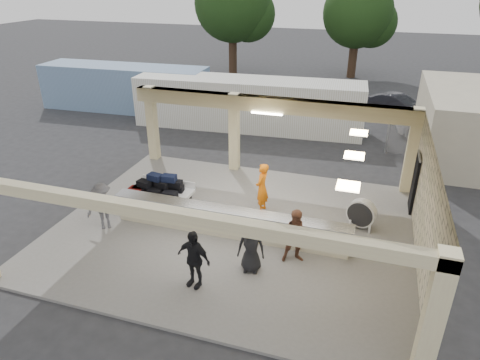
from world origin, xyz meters
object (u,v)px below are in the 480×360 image
(luggage_cart, at_px, (159,189))
(passenger_b, at_px, (194,259))
(passenger_c, at_px, (103,206))
(container_white, at_px, (248,104))
(baggage_counter, at_px, (228,222))
(container_blue, at_px, (125,88))
(passenger_d, at_px, (251,247))
(baggage_handler, at_px, (262,188))
(car_white_a, at_px, (451,123))
(car_dark, at_px, (398,105))
(drum_fan, at_px, (361,213))
(passenger_a, at_px, (297,236))

(luggage_cart, height_order, passenger_b, passenger_b)
(passenger_c, xyz_separation_m, container_white, (1.53, 12.04, 0.44))
(baggage_counter, xyz_separation_m, container_blue, (-11.29, 12.31, 0.82))
(container_white, bearing_deg, passenger_d, -76.52)
(baggage_handler, bearing_deg, car_white_a, 152.85)
(baggage_handler, relative_size, passenger_d, 1.16)
(baggage_handler, xyz_separation_m, container_blue, (-11.96, 10.42, 0.36))
(passenger_b, height_order, container_blue, container_blue)
(car_dark, bearing_deg, passenger_d, -163.15)
(passenger_b, height_order, passenger_c, passenger_b)
(drum_fan, bearing_deg, container_white, 142.92)
(car_dark, relative_size, container_white, 0.30)
(container_white, bearing_deg, baggage_handler, -73.94)
(luggage_cart, bearing_deg, passenger_b, -50.21)
(luggage_cart, relative_size, car_white_a, 0.41)
(car_dark, distance_m, container_blue, 17.42)
(passenger_c, distance_m, car_white_a, 18.67)
(passenger_a, xyz_separation_m, car_white_a, (5.83, 13.77, -0.18))
(passenger_d, bearing_deg, car_white_a, 55.26)
(container_blue, bearing_deg, car_white_a, -0.46)
(baggage_handler, bearing_deg, container_white, -152.99)
(container_blue, bearing_deg, drum_fan, -36.73)
(baggage_counter, distance_m, container_blue, 16.73)
(car_white_a, relative_size, container_blue, 0.52)
(baggage_handler, distance_m, container_blue, 15.86)
(drum_fan, relative_size, passenger_d, 0.67)
(passenger_d, bearing_deg, passenger_a, 26.58)
(passenger_a, bearing_deg, car_white_a, 46.68)
(baggage_handler, height_order, passenger_a, baggage_handler)
(passenger_b, relative_size, passenger_d, 1.09)
(car_white_a, bearing_deg, drum_fan, 156.97)
(car_white_a, relative_size, container_white, 0.43)
(drum_fan, height_order, container_white, container_white)
(baggage_counter, height_order, passenger_d, passenger_d)
(baggage_counter, relative_size, car_dark, 2.16)
(baggage_handler, height_order, container_blue, container_blue)
(passenger_a, distance_m, passenger_d, 1.46)
(container_blue, bearing_deg, passenger_a, -46.05)
(luggage_cart, bearing_deg, container_blue, 127.24)
(car_white_a, bearing_deg, car_dark, 35.46)
(luggage_cart, xyz_separation_m, baggage_handler, (3.76, 0.82, 0.24))
(passenger_c, relative_size, container_blue, 0.16)
(passenger_b, xyz_separation_m, car_dark, (5.69, 19.06, -0.35))
(car_white_a, distance_m, container_white, 11.12)
(passenger_d, distance_m, container_blue, 18.76)
(passenger_b, height_order, car_white_a, passenger_b)
(luggage_cart, distance_m, drum_fan, 7.36)
(passenger_c, relative_size, car_white_a, 0.30)
(drum_fan, relative_size, passenger_a, 0.63)
(baggage_counter, bearing_deg, passenger_c, -168.33)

